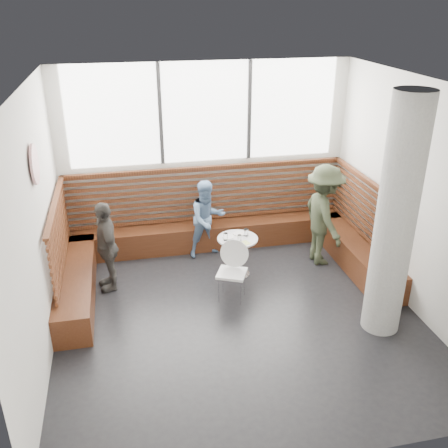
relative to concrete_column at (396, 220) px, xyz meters
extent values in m
cube|color=silver|center=(-1.85, 0.60, 0.00)|extent=(5.00, 5.00, 3.20)
cube|color=black|center=(-1.85, 0.60, -1.60)|extent=(5.00, 5.00, 0.01)
cube|color=white|center=(-1.85, 0.60, 1.60)|extent=(5.00, 5.00, 0.01)
cube|color=white|center=(-1.85, 3.08, 0.77)|extent=(4.50, 0.02, 1.65)
cube|color=#3F3F42|center=(-2.60, 3.06, 0.77)|extent=(0.06, 0.04, 1.65)
cube|color=#3F3F42|center=(-1.10, 3.06, 0.77)|extent=(0.06, 0.04, 1.65)
cube|color=#432110|center=(-1.85, 2.85, -1.38)|extent=(5.00, 0.50, 0.45)
cube|color=#432110|center=(-4.10, 1.85, -1.38)|extent=(0.50, 2.50, 0.45)
cube|color=#432110|center=(0.40, 1.85, -1.38)|extent=(0.50, 2.50, 0.45)
cube|color=#482312|center=(-1.85, 3.02, -0.65)|extent=(4.88, 0.08, 0.98)
cube|color=#482312|center=(-4.27, 1.85, -0.65)|extent=(0.08, 2.38, 0.98)
cube|color=#482312|center=(0.57, 1.85, -0.65)|extent=(0.08, 2.38, 0.98)
cylinder|color=gray|center=(0.00, 0.00, 0.00)|extent=(0.50, 0.50, 3.20)
cylinder|color=white|center=(-4.31, 1.00, 0.70)|extent=(0.03, 0.50, 0.50)
cylinder|color=silver|center=(-1.60, 1.75, -1.59)|extent=(0.40, 0.40, 0.02)
cylinder|color=silver|center=(-1.60, 1.75, -1.27)|extent=(0.06, 0.06, 0.63)
cylinder|color=#B7B7BA|center=(-1.60, 1.75, -0.95)|extent=(0.64, 0.64, 0.03)
cube|color=white|center=(-1.84, 1.08, -1.16)|extent=(0.41, 0.39, 0.04)
cylinder|color=white|center=(-1.84, 1.26, -0.92)|extent=(0.43, 0.10, 0.42)
cylinder|color=silver|center=(-2.01, 0.94, -1.39)|extent=(0.02, 0.02, 0.42)
cylinder|color=silver|center=(-1.68, 0.94, -1.39)|extent=(0.02, 0.02, 0.42)
cylinder|color=silver|center=(-2.01, 1.23, -1.39)|extent=(0.02, 0.02, 0.42)
cylinder|color=silver|center=(-1.68, 1.23, -1.39)|extent=(0.02, 0.02, 0.42)
imported|color=#353D29|center=(-0.11, 1.90, -0.75)|extent=(0.66, 1.12, 1.71)
imported|color=#6B8EB9|center=(-1.94, 2.55, -0.92)|extent=(0.77, 0.67, 1.35)
imported|color=#45423E|center=(-3.62, 1.81, -0.89)|extent=(0.47, 0.88, 1.42)
cylinder|color=white|center=(-1.74, 1.82, -0.93)|extent=(0.19, 0.19, 0.01)
cylinder|color=white|center=(-1.54, 1.89, -0.93)|extent=(0.19, 0.19, 0.01)
cylinder|color=white|center=(-1.80, 1.73, -0.88)|extent=(0.07, 0.07, 0.12)
cylinder|color=white|center=(-1.59, 1.66, -0.89)|extent=(0.06, 0.06, 0.10)
cylinder|color=white|center=(-1.45, 1.81, -0.88)|extent=(0.07, 0.07, 0.11)
cube|color=#A5C64C|center=(-1.56, 1.55, -0.94)|extent=(0.25, 0.21, 0.00)
camera|label=1|loc=(-3.28, -5.09, 2.55)|focal=40.00mm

